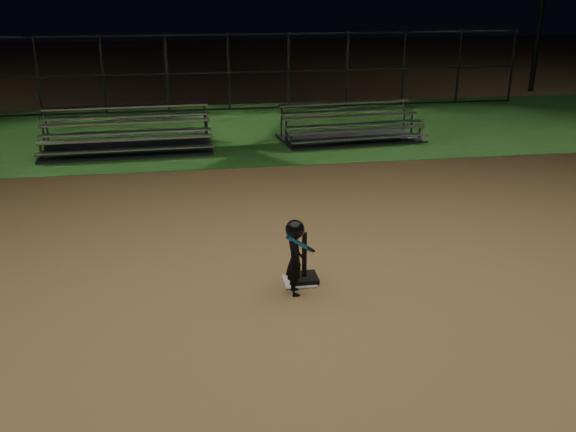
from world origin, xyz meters
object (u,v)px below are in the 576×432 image
object	(u,v)px
home_plate	(299,281)
bleacher_left	(128,142)
bleacher_right	(351,133)
child_batter	(295,255)
batting_tee	(304,271)

from	to	relation	value
home_plate	bleacher_left	distance (m)	8.63
home_plate	bleacher_right	distance (m)	8.82
child_batter	bleacher_left	distance (m)	8.90
batting_tee	bleacher_left	xyz separation A→B (m)	(-3.05, 8.08, 0.06)
bleacher_right	home_plate	bearing A→B (deg)	-114.56
child_batter	batting_tee	bearing A→B (deg)	-32.87
child_batter	bleacher_left	xyz separation A→B (m)	(-2.85, 8.42, -0.37)
bleacher_left	bleacher_right	distance (m)	5.92
home_plate	bleacher_right	bearing A→B (deg)	70.52
batting_tee	bleacher_left	size ratio (longest dim) A/B	0.17
child_batter	bleacher_right	xyz separation A→B (m)	(3.06, 8.64, -0.39)
bleacher_right	batting_tee	bearing A→B (deg)	-114.14
home_plate	child_batter	bearing A→B (deg)	-110.75
batting_tee	bleacher_right	size ratio (longest dim) A/B	0.19
home_plate	bleacher_right	size ratio (longest dim) A/B	0.11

